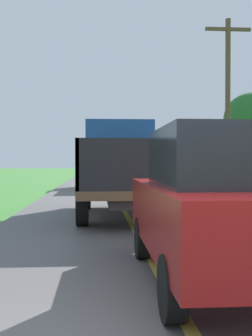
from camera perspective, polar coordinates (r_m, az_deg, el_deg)
name	(u,v)px	position (r m, az deg, el deg)	size (l,w,h in m)	color
banana_truck_near	(121,166)	(12.07, -0.76, 0.33)	(2.38, 5.82, 2.80)	#2D2D30
banana_truck_far	(114,164)	(24.29, -1.69, 0.60)	(2.38, 5.81, 2.80)	#2D2D30
utility_pole_roadside	(228,104)	(16.52, 14.07, 8.65)	(1.79, 0.20, 7.15)	brown
following_car	(215,203)	(5.21, 12.40, -4.85)	(1.74, 4.10, 1.92)	maroon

